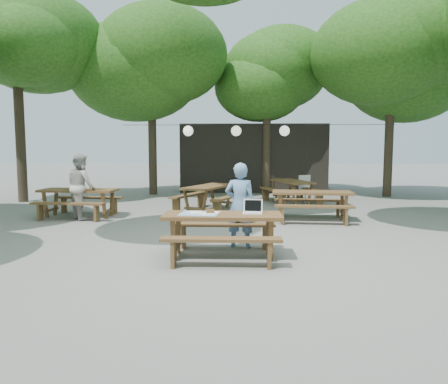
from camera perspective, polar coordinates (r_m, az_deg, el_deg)
name	(u,v)px	position (r m, az deg, el deg)	size (l,w,h in m)	color
ground	(244,241)	(8.81, 2.61, -6.41)	(80.00, 80.00, 0.00)	slate
pavilion	(253,158)	(19.12, 3.78, 4.51)	(6.00, 3.00, 2.80)	black
main_picnic_table	(223,235)	(7.47, -0.18, -5.62)	(2.00, 1.58, 0.75)	brown
picnic_table_nw	(79,203)	(12.32, -18.40, -1.33)	(2.05, 1.71, 0.75)	brown
picnic_table_ne	(312,205)	(11.36, 11.40, -1.73)	(2.06, 1.72, 0.75)	brown
picnic_table_far_w	(209,198)	(12.74, -2.01, -0.79)	(2.20, 2.37, 0.75)	brown
picnic_table_far_e	(292,191)	(14.81, 8.82, 0.09)	(2.06, 2.28, 0.75)	brown
woman	(240,205)	(8.17, 2.11, -1.72)	(0.58, 0.38, 1.59)	#6E96C9
second_person	(81,186)	(11.94, -18.16, 0.74)	(0.84, 0.65, 1.72)	beige
plastic_chair	(307,194)	(15.22, 10.78, -0.28)	(0.57, 0.57, 0.90)	white
laptop	(253,210)	(7.49, 3.78, -2.32)	(0.35, 0.29, 0.24)	white
tabletop_clutter	(202,213)	(7.44, -2.90, -2.76)	(0.72, 0.62, 0.08)	teal
paper_lanterns	(237,131)	(14.62, 1.65, 8.00)	(9.00, 0.34, 0.38)	black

